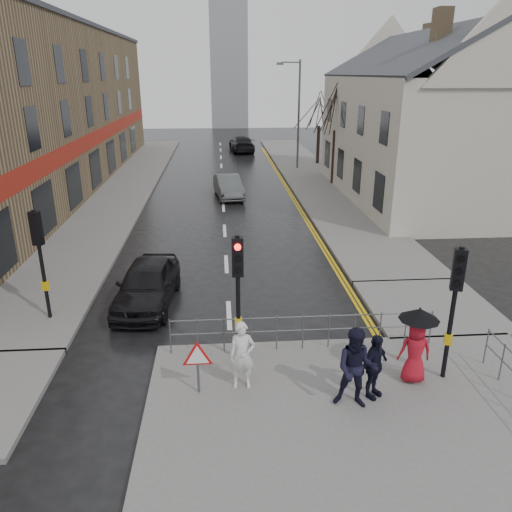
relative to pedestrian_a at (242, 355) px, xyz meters
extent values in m
plane|color=black|center=(-0.23, 1.03, -0.98)|extent=(120.00, 120.00, 0.00)
cube|color=#605E5B|center=(2.77, -2.47, -0.91)|extent=(10.00, 9.00, 0.14)
cube|color=#605E5B|center=(-6.73, 24.03, -0.91)|extent=(4.00, 44.00, 0.14)
cube|color=#605E5B|center=(6.27, 26.03, -0.91)|extent=(4.00, 40.00, 0.14)
cube|color=#605E5B|center=(6.27, 4.03, -0.91)|extent=(4.00, 4.20, 0.14)
cube|color=olive|center=(-12.23, 23.03, 4.02)|extent=(8.00, 42.00, 10.00)
cube|color=#BAB4A2|center=(11.77, 19.03, 2.52)|extent=(9.00, 16.00, 7.00)
cube|color=olive|center=(10.27, 15.03, 8.22)|extent=(0.70, 0.90, 1.80)
cube|color=olive|center=(12.97, 23.03, 8.22)|extent=(0.70, 0.90, 1.80)
cube|color=gray|center=(1.27, 63.03, 8.02)|extent=(5.00, 5.00, 18.00)
cylinder|color=black|center=(-0.03, 1.23, 0.86)|extent=(0.11, 0.11, 3.40)
cube|color=black|center=(-0.03, 1.23, 2.01)|extent=(0.28, 0.22, 1.00)
cylinder|color=#FF0C07|center=(-0.03, 1.09, 2.31)|extent=(0.16, 0.04, 0.16)
cylinder|color=black|center=(-0.03, 1.09, 2.01)|extent=(0.16, 0.04, 0.16)
cylinder|color=black|center=(-0.03, 1.09, 1.71)|extent=(0.16, 0.04, 0.16)
cube|color=gold|center=(-0.03, 1.23, 0.21)|extent=(0.18, 0.14, 0.28)
cylinder|color=black|center=(4.97, 0.03, 0.86)|extent=(0.11, 0.11, 3.40)
cube|color=black|center=(4.97, 0.03, 2.01)|extent=(0.34, 0.30, 1.00)
cylinder|color=black|center=(4.92, -0.10, 2.31)|extent=(0.16, 0.09, 0.16)
cylinder|color=black|center=(4.92, -0.10, 2.01)|extent=(0.16, 0.09, 0.16)
cylinder|color=black|center=(4.92, -0.10, 1.71)|extent=(0.16, 0.09, 0.16)
cube|color=gold|center=(4.97, 0.03, 0.21)|extent=(0.22, 0.19, 0.28)
cylinder|color=black|center=(-5.73, 4.03, 0.86)|extent=(0.11, 0.11, 3.40)
cube|color=black|center=(-5.73, 4.03, 2.01)|extent=(0.34, 0.30, 1.00)
cylinder|color=black|center=(-5.69, 4.16, 2.31)|extent=(0.16, 0.09, 0.16)
cylinder|color=black|center=(-5.69, 4.16, 2.01)|extent=(0.16, 0.09, 0.16)
cylinder|color=black|center=(-5.69, 4.16, 1.71)|extent=(0.16, 0.09, 0.16)
cube|color=gold|center=(-5.73, 4.03, 0.21)|extent=(0.22, 0.19, 0.28)
cylinder|color=#595B5E|center=(-1.83, 1.63, -0.34)|extent=(0.04, 0.04, 1.00)
cylinder|color=#595B5E|center=(5.27, 1.63, -0.34)|extent=(0.04, 0.04, 1.00)
cylinder|color=#595B5E|center=(1.72, 1.63, 0.11)|extent=(7.10, 0.04, 0.04)
cylinder|color=#595B5E|center=(1.72, 1.63, -0.29)|extent=(7.10, 0.04, 0.04)
cylinder|color=#595B5E|center=(6.27, 0.53, -0.34)|extent=(0.04, 0.04, 1.00)
cylinder|color=#595B5E|center=(-1.03, -0.17, -0.42)|extent=(0.06, 0.06, 0.85)
cylinder|color=red|center=(-1.03, -0.17, 0.11)|extent=(0.80, 0.03, 0.80)
cylinder|color=white|center=(-1.03, -0.19, 0.11)|extent=(0.60, 0.03, 0.60)
cylinder|color=#595B5E|center=(5.77, 29.03, 3.16)|extent=(0.16, 0.16, 8.00)
cylinder|color=#595B5E|center=(5.07, 29.03, 6.96)|extent=(1.40, 0.10, 0.10)
cube|color=#595B5E|center=(4.27, 29.03, 6.86)|extent=(0.50, 0.25, 0.18)
cylinder|color=#2F201A|center=(7.27, 23.03, 0.91)|extent=(0.26, 0.26, 3.50)
cylinder|color=#2F201A|center=(7.77, 31.03, 0.66)|extent=(0.26, 0.26, 3.00)
imported|color=silver|center=(0.00, 0.00, 0.00)|extent=(0.62, 0.41, 1.68)
imported|color=black|center=(2.47, -0.92, 0.12)|extent=(1.10, 0.96, 1.92)
imported|color=#A81322|center=(4.14, -0.06, -0.05)|extent=(0.81, 0.56, 1.59)
cylinder|color=black|center=(4.14, -0.06, 0.05)|extent=(0.02, 0.02, 1.79)
cone|color=black|center=(4.14, -0.06, 0.95)|extent=(0.96, 0.96, 0.28)
imported|color=black|center=(2.97, -0.62, -0.05)|extent=(0.97, 0.87, 1.59)
imported|color=black|center=(-2.87, 5.03, -0.25)|extent=(2.09, 4.42, 1.46)
imported|color=#4B4F50|center=(0.12, 19.98, -0.31)|extent=(1.94, 4.23, 1.34)
imported|color=black|center=(1.82, 38.79, -0.23)|extent=(2.47, 5.29, 1.49)
camera|label=1|loc=(-0.43, -10.15, 6.22)|focal=35.00mm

